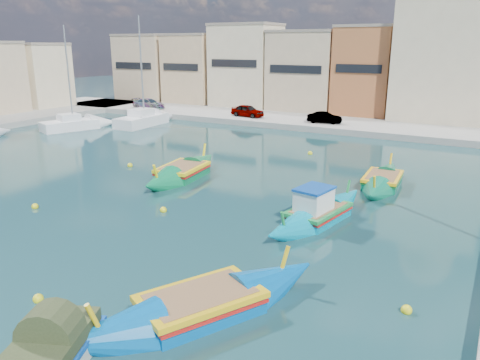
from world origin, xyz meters
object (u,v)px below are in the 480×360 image
Objects in this scene: luzzu_green at (183,173)px; yacht_north at (153,119)px; luzzu_cyan_mid at (382,182)px; tender_near at (53,350)px; luzzu_turquoise_cabin at (318,214)px; luzzu_blue_south at (201,307)px; church_block at (452,43)px; yacht_midnorth at (86,124)px.

luzzu_green is 0.75× the size of yacht_north.
tender_near is at bearing -99.91° from luzzu_cyan_mid.
luzzu_turquoise_cabin reaches higher than luzzu_blue_south.
luzzu_turquoise_cabin is at bearing -100.25° from luzzu_cyan_mid.
church_block is 1.76× the size of yacht_midnorth.
church_block is 48.68m from tender_near.
luzzu_green is at bearing -45.49° from yacht_north.
luzzu_blue_south is 4.50m from tender_near.
yacht_north is 7.10m from yacht_midnorth.
church_block is at bearing 87.60° from luzzu_blue_south.
yacht_north is at bearing 134.51° from luzzu_green.
yacht_north reaches higher than luzzu_blue_south.
church_block is 2.12× the size of luzzu_green.
church_block is 44.65m from luzzu_blue_south.
luzzu_blue_south is at bearing -48.10° from yacht_north.
tender_near is 40.31m from yacht_north.
yacht_midnorth is (-27.61, 26.75, -0.05)m from tender_near.
yacht_north is at bearing 157.40° from luzzu_cyan_mid.
yacht_north is (-15.62, 15.90, 0.17)m from luzzu_green.
luzzu_blue_south is (-0.30, -9.74, -0.05)m from luzzu_turquoise_cabin.
luzzu_green is 2.50× the size of tender_near.
tender_near is (-2.05, -4.00, 0.20)m from luzzu_blue_south.
yacht_north is at bearing 131.90° from luzzu_blue_south.
luzzu_green is at bearing -110.95° from church_block.
luzzu_turquoise_cabin is at bearing 88.21° from luzzu_blue_south.
luzzu_blue_south is 0.78× the size of yacht_north.
luzzu_blue_south is 38.48m from yacht_north.
church_block reaches higher than luzzu_turquoise_cabin.
luzzu_cyan_mid is at bearing 84.49° from luzzu_blue_south.
luzzu_turquoise_cabin reaches higher than luzzu_green.
luzzu_cyan_mid is 2.34× the size of tender_near.
luzzu_cyan_mid is at bearing 79.75° from luzzu_turquoise_cabin.
tender_near is at bearing -99.72° from luzzu_turquoise_cabin.
yacht_north is at bearing 143.98° from luzzu_turquoise_cabin.
luzzu_turquoise_cabin is at bearing -16.17° from luzzu_green.
luzzu_turquoise_cabin is at bearing -23.47° from yacht_midnorth.
church_block is at bearing 85.35° from tender_near.
luzzu_green is (-10.38, 3.01, -0.04)m from luzzu_turquoise_cabin.
yacht_north reaches higher than luzzu_turquoise_cabin.
luzzu_turquoise_cabin is 32.66m from yacht_midnorth.
church_block is 34.30m from luzzu_green.
church_block is at bearing 87.42° from luzzu_turquoise_cabin.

